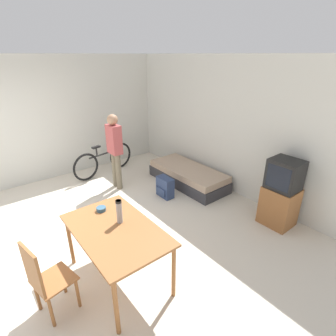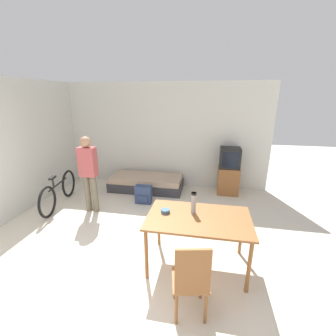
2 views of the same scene
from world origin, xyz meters
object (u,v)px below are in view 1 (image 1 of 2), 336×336
(daybed, at_px, (188,176))
(tv, at_px, (281,194))
(dining_table, at_px, (116,234))
(wooden_chair, at_px, (44,278))
(bicycle, at_px, (104,160))
(mate_bowl, at_px, (101,209))
(person_standing, at_px, (115,147))
(backpack, at_px, (165,187))
(thermos_flask, at_px, (119,211))

(daybed, xyz_separation_m, tv, (2.08, 0.16, 0.38))
(dining_table, bearing_deg, daybed, 119.99)
(daybed, height_order, wooden_chair, wooden_chair)
(dining_table, relative_size, bicycle, 0.86)
(bicycle, xyz_separation_m, mate_bowl, (2.66, -1.29, 0.47))
(person_standing, distance_m, backpack, 1.33)
(tv, relative_size, dining_table, 0.83)
(wooden_chair, distance_m, backpack, 2.95)
(wooden_chair, height_order, mate_bowl, wooden_chair)
(wooden_chair, distance_m, mate_bowl, 1.03)
(daybed, height_order, mate_bowl, mate_bowl)
(person_standing, distance_m, mate_bowl, 2.17)
(wooden_chair, relative_size, person_standing, 0.60)
(bicycle, distance_m, thermos_flask, 3.34)
(thermos_flask, relative_size, mate_bowl, 2.46)
(thermos_flask, height_order, backpack, thermos_flask)
(bicycle, xyz_separation_m, thermos_flask, (3.05, -1.22, 0.61))
(bicycle, bearing_deg, tv, 20.16)
(tv, relative_size, wooden_chair, 1.21)
(person_standing, relative_size, backpack, 3.83)
(daybed, bearing_deg, dining_table, -60.01)
(person_standing, bearing_deg, mate_bowl, -32.94)
(tv, distance_m, mate_bowl, 2.88)
(person_standing, bearing_deg, backpack, 29.82)
(wooden_chair, xyz_separation_m, bicycle, (-3.11, 2.18, -0.19))
(backpack, bearing_deg, wooden_chair, -63.65)
(bicycle, bearing_deg, backpack, 13.84)
(tv, xyz_separation_m, thermos_flask, (-0.69, -2.60, 0.38))
(tv, bearing_deg, wooden_chair, -100.01)
(person_standing, height_order, mate_bowl, person_standing)
(person_standing, relative_size, mate_bowl, 12.80)
(wooden_chair, xyz_separation_m, person_standing, (-2.27, 2.07, 0.40))
(person_standing, height_order, backpack, person_standing)
(daybed, bearing_deg, bicycle, -143.81)
(tv, relative_size, bicycle, 0.72)
(tv, relative_size, thermos_flask, 3.80)
(tv, xyz_separation_m, bicycle, (-3.74, -1.37, -0.23))
(dining_table, bearing_deg, bicycle, 156.95)
(wooden_chair, bearing_deg, tv, 79.99)
(daybed, distance_m, backpack, 0.78)
(thermos_flask, bearing_deg, mate_bowl, -170.20)
(dining_table, xyz_separation_m, thermos_flask, (-0.08, 0.11, 0.25))
(tv, bearing_deg, dining_table, -102.63)
(wooden_chair, bearing_deg, daybed, 113.13)
(wooden_chair, relative_size, mate_bowl, 7.73)
(backpack, bearing_deg, person_standing, -150.18)
(daybed, bearing_deg, person_standing, -121.75)
(tv, distance_m, backpack, 2.17)
(wooden_chair, bearing_deg, dining_table, 88.59)
(bicycle, height_order, person_standing, person_standing)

